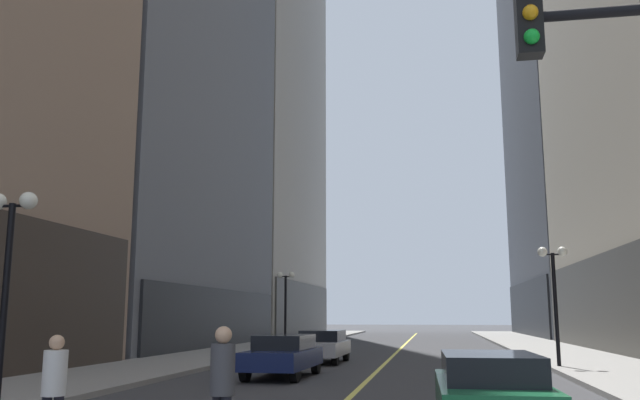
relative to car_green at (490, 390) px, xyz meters
name	(u,v)px	position (x,y,z in m)	size (l,w,h in m)	color
ground_plane	(400,349)	(-2.94, 27.20, -0.72)	(200.00, 200.00, 0.00)	#38383A
sidewalk_left	(260,347)	(-11.19, 27.20, -0.64)	(4.50, 78.00, 0.15)	gray
sidewalk_right	(549,349)	(5.31, 27.20, -0.64)	(4.50, 78.00, 0.15)	gray
lane_centre_stripe	(400,349)	(-2.94, 27.20, -0.71)	(0.16, 70.00, 0.01)	#E5D64C
building_left_mid	(116,120)	(-21.02, 26.70, 13.76)	(15.37, 24.00, 29.06)	slate
building_right_far	(596,29)	(15.42, 52.20, 28.77)	(15.91, 26.00, 59.12)	#4C515B
car_green	(490,390)	(0.00, 0.00, 0.00)	(1.80, 4.43, 1.32)	#196038
car_navy	(283,354)	(-5.65, 9.25, 0.00)	(1.87, 4.33, 1.32)	#141E4C
car_silver	(322,345)	(-5.53, 15.94, 0.00)	(1.86, 4.26, 1.32)	#B7B7BC
pedestrian_in_white_shirt	(54,384)	(-6.27, -2.67, 0.25)	(0.44, 0.44, 1.66)	black
pedestrian_with_orange_bag	(222,382)	(-3.74, -2.74, 0.33)	(0.45, 0.45, 1.79)	black
street_lamp_left_near	(9,249)	(-9.34, 0.40, 2.54)	(1.06, 0.36, 4.43)	black
street_lamp_left_far	(286,292)	(-9.34, 25.67, 2.54)	(1.06, 0.36, 4.43)	black
street_lamp_right_mid	(554,279)	(3.46, 13.66, 2.54)	(1.06, 0.36, 4.43)	black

